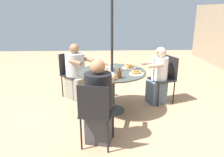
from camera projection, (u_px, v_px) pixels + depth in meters
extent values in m
plane|color=tan|center=(112.00, 110.00, 3.96)|extent=(12.00, 12.00, 0.00)
cylinder|color=#383D38|center=(112.00, 110.00, 3.95)|extent=(0.45, 0.45, 0.01)
cylinder|color=#383D38|center=(112.00, 92.00, 3.85)|extent=(0.10, 0.10, 0.71)
cylinder|color=#383D38|center=(112.00, 72.00, 3.74)|extent=(1.17, 1.17, 0.02)
cylinder|color=black|center=(112.00, 45.00, 3.60)|extent=(0.04, 0.04, 2.38)
cylinder|color=black|center=(89.00, 121.00, 3.11)|extent=(0.02, 0.02, 0.46)
cylinder|color=black|center=(113.00, 123.00, 3.05)|extent=(0.02, 0.02, 0.46)
cylinder|color=black|center=(81.00, 134.00, 2.79)|extent=(0.02, 0.02, 0.46)
cylinder|color=black|center=(108.00, 137.00, 2.72)|extent=(0.02, 0.02, 0.46)
cube|color=black|center=(97.00, 112.00, 2.85)|extent=(0.49, 0.49, 0.02)
cube|color=black|center=(93.00, 103.00, 2.60)|extent=(0.11, 0.39, 0.42)
cube|color=#3D3D42|center=(100.00, 124.00, 3.03)|extent=(0.44, 0.41, 0.46)
cylinder|color=black|center=(98.00, 93.00, 2.83)|extent=(0.35, 0.35, 0.52)
sphere|color=#A3704C|center=(98.00, 67.00, 2.72)|extent=(0.20, 0.20, 0.20)
cylinder|color=#A3704C|center=(91.00, 78.00, 3.00)|extent=(0.33, 0.14, 0.07)
cylinder|color=#A3704C|center=(112.00, 79.00, 2.95)|extent=(0.33, 0.14, 0.07)
cylinder|color=black|center=(158.00, 95.00, 4.05)|extent=(0.02, 0.02, 0.46)
cylinder|color=black|center=(148.00, 89.00, 4.36)|extent=(0.02, 0.02, 0.46)
cylinder|color=black|center=(174.00, 93.00, 4.17)|extent=(0.02, 0.02, 0.46)
cylinder|color=black|center=(163.00, 87.00, 4.48)|extent=(0.02, 0.02, 0.46)
cube|color=black|center=(162.00, 79.00, 4.19)|extent=(0.53, 0.53, 0.02)
cube|color=black|center=(171.00, 67.00, 4.20)|extent=(0.37, 0.15, 0.42)
cube|color=slate|center=(156.00, 92.00, 4.23)|extent=(0.38, 0.39, 0.46)
cylinder|color=white|center=(160.00, 69.00, 4.11)|extent=(0.30, 0.30, 0.45)
sphere|color=#DBA884|center=(161.00, 52.00, 4.01)|extent=(0.19, 0.19, 0.19)
cylinder|color=#DBA884|center=(155.00, 66.00, 3.90)|extent=(0.17, 0.32, 0.07)
cylinder|color=#DBA884|center=(148.00, 63.00, 4.11)|extent=(0.17, 0.32, 0.07)
cylinder|color=black|center=(86.00, 86.00, 4.55)|extent=(0.02, 0.02, 0.46)
cylinder|color=black|center=(73.00, 90.00, 4.30)|extent=(0.02, 0.02, 0.46)
cylinder|color=black|center=(75.00, 82.00, 4.77)|extent=(0.02, 0.02, 0.46)
cylinder|color=black|center=(62.00, 86.00, 4.51)|extent=(0.02, 0.02, 0.46)
cube|color=black|center=(74.00, 75.00, 4.46)|extent=(0.58, 0.58, 0.02)
cube|color=black|center=(67.00, 63.00, 4.52)|extent=(0.30, 0.28, 0.42)
cube|color=gray|center=(78.00, 87.00, 4.46)|extent=(0.55, 0.55, 0.46)
cylinder|color=#B2B2B2|center=(75.00, 65.00, 4.35)|extent=(0.39, 0.39, 0.47)
sphere|color=brown|center=(74.00, 49.00, 4.26)|extent=(0.20, 0.20, 0.20)
cylinder|color=brown|center=(88.00, 60.00, 4.31)|extent=(0.28, 0.29, 0.07)
cylinder|color=brown|center=(75.00, 62.00, 4.08)|extent=(0.28, 0.29, 0.07)
cylinder|color=white|center=(105.00, 73.00, 3.60)|extent=(0.24, 0.24, 0.01)
cylinder|color=#BC8947|center=(105.00, 73.00, 3.59)|extent=(0.17, 0.17, 0.01)
cylinder|color=#BC8947|center=(105.00, 72.00, 3.58)|extent=(0.17, 0.17, 0.01)
cylinder|color=#BC8947|center=(105.00, 71.00, 3.58)|extent=(0.18, 0.18, 0.01)
ellipsoid|color=brown|center=(105.00, 71.00, 3.58)|extent=(0.14, 0.13, 0.00)
cube|color=#F4E084|center=(105.00, 70.00, 3.59)|extent=(0.03, 0.03, 0.01)
cylinder|color=white|center=(108.00, 66.00, 4.05)|extent=(0.24, 0.24, 0.01)
cylinder|color=#BC8947|center=(108.00, 66.00, 4.04)|extent=(0.15, 0.15, 0.01)
cylinder|color=#BC8947|center=(108.00, 65.00, 4.04)|extent=(0.16, 0.16, 0.01)
cylinder|color=#BC8947|center=(108.00, 64.00, 4.04)|extent=(0.15, 0.15, 0.01)
ellipsoid|color=brown|center=(108.00, 64.00, 4.04)|extent=(0.13, 0.12, 0.00)
cube|color=#F4E084|center=(107.00, 64.00, 4.03)|extent=(0.03, 0.03, 0.01)
cylinder|color=white|center=(129.00, 68.00, 3.94)|extent=(0.24, 0.24, 0.01)
cylinder|color=#BC8947|center=(129.00, 67.00, 3.93)|extent=(0.16, 0.16, 0.01)
cylinder|color=#BC8947|center=(129.00, 67.00, 3.93)|extent=(0.16, 0.16, 0.01)
cylinder|color=#BC8947|center=(129.00, 66.00, 3.92)|extent=(0.16, 0.16, 0.01)
cylinder|color=#BC8947|center=(129.00, 65.00, 3.93)|extent=(0.16, 0.16, 0.01)
ellipsoid|color=brown|center=(129.00, 65.00, 3.92)|extent=(0.13, 0.12, 0.00)
cube|color=#F4E084|center=(129.00, 65.00, 3.91)|extent=(0.02, 0.02, 0.01)
cylinder|color=white|center=(99.00, 70.00, 3.81)|extent=(0.24, 0.24, 0.01)
cylinder|color=#BC8947|center=(99.00, 69.00, 3.81)|extent=(0.16, 0.16, 0.01)
cylinder|color=#BC8947|center=(99.00, 69.00, 3.80)|extent=(0.16, 0.16, 0.01)
cylinder|color=#BC8947|center=(100.00, 68.00, 3.81)|extent=(0.15, 0.15, 0.01)
cylinder|color=#BC8947|center=(99.00, 67.00, 3.80)|extent=(0.15, 0.15, 0.01)
ellipsoid|color=brown|center=(99.00, 67.00, 3.80)|extent=(0.13, 0.12, 0.00)
cube|color=#F4E084|center=(100.00, 67.00, 3.79)|extent=(0.02, 0.02, 0.01)
cylinder|color=white|center=(136.00, 74.00, 3.57)|extent=(0.24, 0.24, 0.01)
cylinder|color=#BC8947|center=(136.00, 73.00, 3.56)|extent=(0.15, 0.15, 0.01)
cylinder|color=#BC8947|center=(137.00, 73.00, 3.56)|extent=(0.15, 0.15, 0.01)
cylinder|color=#BC8947|center=(137.00, 72.00, 3.56)|extent=(0.14, 0.14, 0.01)
cylinder|color=#BC8947|center=(136.00, 72.00, 3.55)|extent=(0.15, 0.15, 0.01)
ellipsoid|color=brown|center=(136.00, 71.00, 3.55)|extent=(0.12, 0.11, 0.00)
cube|color=#F4E084|center=(136.00, 71.00, 3.55)|extent=(0.02, 0.02, 0.01)
cylinder|color=#602D0F|center=(119.00, 74.00, 3.35)|extent=(0.07, 0.07, 0.12)
cylinder|color=#602D0F|center=(119.00, 69.00, 3.33)|extent=(0.03, 0.03, 0.05)
torus|color=#602D0F|center=(119.00, 74.00, 3.32)|extent=(0.06, 0.01, 0.06)
cylinder|color=beige|center=(111.00, 77.00, 3.26)|extent=(0.09, 0.09, 0.10)
cylinder|color=white|center=(111.00, 74.00, 3.24)|extent=(0.09, 0.09, 0.01)
cylinder|color=silver|center=(111.00, 67.00, 3.82)|extent=(0.07, 0.07, 0.11)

